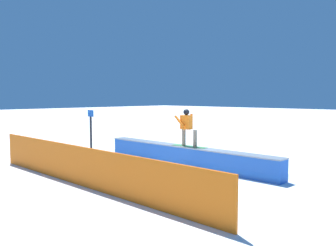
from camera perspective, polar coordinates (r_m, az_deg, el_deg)
The scene contains 5 objects.
ground_plane at distance 13.47m, azimuth 2.65°, elevation -6.20°, with size 120.00×120.00×0.00m, color white.
grind_box at distance 13.41m, azimuth 2.66°, elevation -4.81°, with size 7.80×0.67×0.73m.
snowboarder at distance 13.19m, azimuth 3.00°, elevation -0.05°, with size 1.45×0.45×1.35m.
safety_fence at distance 10.59m, azimuth -12.86°, elevation -6.22°, with size 10.17×0.06×1.12m, color orange.
trail_marker at distance 17.01m, azimuth -11.91°, elevation -0.53°, with size 0.40×0.10×1.91m.
Camera 1 is at (-8.71, 9.95, 2.55)m, focal length 39.17 mm.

